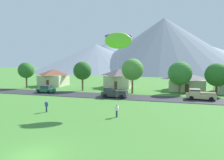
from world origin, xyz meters
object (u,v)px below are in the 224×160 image
object	(u,v)px
parked_car_green_west_end	(46,89)
pickup_truck_charcoal_east_side	(114,92)
tree_near_left	(82,71)
tree_left_of_center	(26,70)
pickup_truck_sand_west_side	(200,94)
tree_near_right	(132,70)
tree_center	(180,73)
house_left_center	(119,78)
house_rightmost	(54,77)
tree_far_right	(217,75)
watcher_person	(46,106)
kite_flyer_with_kite	(118,41)
house_leftmost	(186,82)

from	to	relation	value
parked_car_green_west_end	pickup_truck_charcoal_east_side	world-z (taller)	pickup_truck_charcoal_east_side
tree_near_left	tree_left_of_center	size ratio (longest dim) A/B	1.03
parked_car_green_west_end	pickup_truck_charcoal_east_side	distance (m)	17.02
parked_car_green_west_end	pickup_truck_sand_west_side	bearing A→B (deg)	1.02
tree_near_left	pickup_truck_sand_west_side	xyz separation A→B (m)	(26.72, -5.27, -3.95)
tree_near_left	tree_near_right	world-z (taller)	tree_near_right
tree_left_of_center	tree_center	distance (m)	39.99
house_left_center	house_rightmost	size ratio (longest dim) A/B	0.97
tree_far_right	watcher_person	xyz separation A→B (m)	(-26.72, -22.75, -3.61)
tree_near_right	pickup_truck_charcoal_east_side	distance (m)	8.21
parked_car_green_west_end	tree_near_right	bearing A→B (deg)	13.83
house_left_center	tree_near_left	world-z (taller)	tree_near_left
pickup_truck_sand_west_side	tree_left_of_center	bearing A→B (deg)	173.17
tree_left_of_center	pickup_truck_charcoal_east_side	world-z (taller)	tree_left_of_center
kite_flyer_with_kite	watcher_person	world-z (taller)	kite_flyer_with_kite
pickup_truck_charcoal_east_side	parked_car_green_west_end	bearing A→B (deg)	174.59
house_left_center	kite_flyer_with_kite	distance (m)	27.71
watcher_person	tree_far_right	bearing A→B (deg)	40.40
tree_left_of_center	house_left_center	bearing A→B (deg)	20.86
tree_near_left	house_left_center	bearing A→B (deg)	51.50
house_rightmost	watcher_person	xyz separation A→B (m)	(16.91, -28.75, -1.73)
tree_far_right	kite_flyer_with_kite	size ratio (longest dim) A/B	0.60
watcher_person	pickup_truck_sand_west_side	bearing A→B (deg)	35.66
tree_near_left	tree_center	distance (m)	23.34
watcher_person	tree_near_right	bearing A→B (deg)	66.71
house_left_center	tree_center	bearing A→B (deg)	-24.27
tree_left_of_center	parked_car_green_west_end	xyz separation A→B (m)	(10.03, -5.79, -4.06)
tree_far_right	parked_car_green_west_end	world-z (taller)	tree_far_right
parked_car_green_west_end	pickup_truck_charcoal_east_side	bearing A→B (deg)	-5.41
tree_center	tree_near_right	distance (m)	10.80
house_left_center	tree_center	distance (m)	17.76
house_left_center	parked_car_green_west_end	xyz separation A→B (m)	(-13.82, -14.88, -1.86)
tree_far_right	parked_car_green_west_end	distance (m)	38.28
house_leftmost	tree_left_of_center	distance (m)	42.46
house_leftmost	watcher_person	size ratio (longest dim) A/B	5.39
house_leftmost	kite_flyer_with_kite	distance (m)	27.99
tree_near_left	tree_left_of_center	world-z (taller)	tree_near_left
tree_left_of_center	watcher_person	xyz separation A→B (m)	(20.75, -21.45, -4.05)
tree_center	tree_far_right	size ratio (longest dim) A/B	1.05
tree_near_right	kite_flyer_with_kite	xyz separation A→B (m)	(0.70, -15.77, 4.92)
house_left_center	pickup_truck_charcoal_east_side	world-z (taller)	house_left_center
tree_near_right	pickup_truck_sand_west_side	xyz separation A→B (m)	(13.84, -4.21, -4.43)
house_left_center	pickup_truck_charcoal_east_side	bearing A→B (deg)	-79.28
house_rightmost	tree_far_right	size ratio (longest dim) A/B	1.13
house_left_center	pickup_truck_sand_west_side	xyz separation A→B (m)	(19.55, -14.29, -1.67)
tree_center	house_left_center	bearing A→B (deg)	155.73
house_left_center	tree_left_of_center	world-z (taller)	tree_left_of_center
house_leftmost	tree_near_left	xyz separation A→B (m)	(-25.03, -7.38, 2.72)
tree_left_of_center	parked_car_green_west_end	distance (m)	12.27
house_rightmost	watcher_person	bearing A→B (deg)	-59.53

